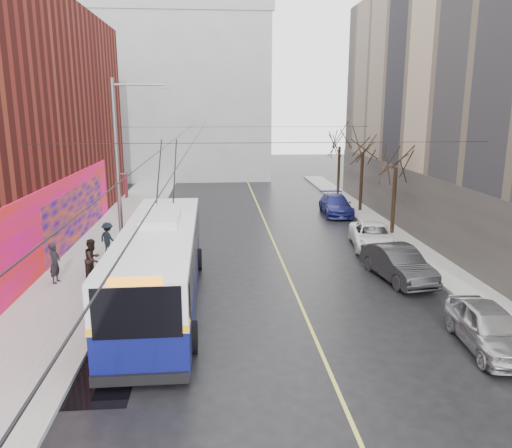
{
  "coord_description": "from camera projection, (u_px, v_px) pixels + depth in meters",
  "views": [
    {
      "loc": [
        -1.77,
        -13.21,
        7.73
      ],
      "look_at": [
        -0.03,
        8.75,
        2.56
      ],
      "focal_mm": 35.0,
      "sensor_mm": 36.0,
      "label": 1
    }
  ],
  "objects": [
    {
      "name": "pedestrian_a",
      "position": [
        55.0,
        263.0,
        21.92
      ],
      "size": [
        0.52,
        0.71,
        1.81
      ],
      "primitive_type": "imported",
      "rotation": [
        0.0,
        0.0,
        1.43
      ],
      "color": "black",
      "rests_on": "sidewalk_left"
    },
    {
      "name": "parked_car_d",
      "position": [
        336.0,
        205.0,
        36.73
      ],
      "size": [
        2.28,
        5.07,
        1.44
      ],
      "primitive_type": "imported",
      "rotation": [
        0.0,
        0.0,
        -0.05
      ],
      "color": "navy",
      "rests_on": "ground"
    },
    {
      "name": "sidewalk_left",
      "position": [
        97.0,
        259.0,
        25.74
      ],
      "size": [
        4.0,
        60.0,
        0.15
      ],
      "primitive_type": "cube",
      "color": "gray",
      "rests_on": "ground"
    },
    {
      "name": "catenary_wires",
      "position": [
        202.0,
        135.0,
        27.44
      ],
      "size": [
        18.0,
        60.0,
        0.22
      ],
      "color": "black"
    },
    {
      "name": "tree_far",
      "position": [
        340.0,
        138.0,
        43.36
      ],
      "size": [
        3.2,
        3.2,
        6.57
      ],
      "color": "black",
      "rests_on": "ground"
    },
    {
      "name": "streetlight_pole",
      "position": [
        121.0,
        172.0,
        22.85
      ],
      "size": [
        2.65,
        0.6,
        9.0
      ],
      "color": "slate",
      "rests_on": "ground"
    },
    {
      "name": "following_car",
      "position": [
        178.0,
        212.0,
        34.24
      ],
      "size": [
        2.25,
        4.5,
        1.47
      ],
      "primitive_type": "imported",
      "rotation": [
        0.0,
        0.0,
        0.12
      ],
      "color": "#A1A2A6",
      "rests_on": "ground"
    },
    {
      "name": "parked_car_c",
      "position": [
        373.0,
        236.0,
        27.96
      ],
      "size": [
        2.97,
        5.19,
        1.37
      ],
      "primitive_type": "imported",
      "rotation": [
        0.0,
        0.0,
        -0.15
      ],
      "color": "white",
      "rests_on": "ground"
    },
    {
      "name": "tree_mid",
      "position": [
        363.0,
        142.0,
        36.54
      ],
      "size": [
        3.2,
        3.2,
        6.68
      ],
      "color": "black",
      "rests_on": "ground"
    },
    {
      "name": "parked_car_a",
      "position": [
        489.0,
        327.0,
        16.26
      ],
      "size": [
        2.09,
        4.43,
        1.46
      ],
      "primitive_type": "imported",
      "rotation": [
        0.0,
        0.0,
        -0.09
      ],
      "color": "#9D9DA1",
      "rests_on": "ground"
    },
    {
      "name": "trolleybus",
      "position": [
        160.0,
        263.0,
        19.72
      ],
      "size": [
        3.17,
        13.07,
        6.16
      ],
      "rotation": [
        0.0,
        0.0,
        0.01
      ],
      "color": "#0A0D4C",
      "rests_on": "ground"
    },
    {
      "name": "parked_car_b",
      "position": [
        398.0,
        264.0,
        22.76
      ],
      "size": [
        2.32,
        4.87,
        1.54
      ],
      "primitive_type": "imported",
      "rotation": [
        0.0,
        0.0,
        0.15
      ],
      "color": "#292A2C",
      "rests_on": "ground"
    },
    {
      "name": "tree_near",
      "position": [
        397.0,
        154.0,
        29.81
      ],
      "size": [
        3.2,
        3.2,
        6.4
      ],
      "color": "black",
      "rests_on": "ground"
    },
    {
      "name": "pedestrian_c",
      "position": [
        108.0,
        238.0,
        26.33
      ],
      "size": [
        1.24,
        1.16,
        1.69
      ],
      "primitive_type": "imported",
      "rotation": [
        0.0,
        0.0,
        2.49
      ],
      "color": "black",
      "rests_on": "sidewalk_left"
    },
    {
      "name": "pigeons_flying",
      "position": [
        190.0,
        115.0,
        23.2
      ],
      "size": [
        5.33,
        4.08,
        0.71
      ],
      "color": "slate"
    },
    {
      "name": "building_far",
      "position": [
        177.0,
        95.0,
        55.86
      ],
      "size": [
        20.5,
        12.1,
        18.0
      ],
      "color": "gray",
      "rests_on": "ground"
    },
    {
      "name": "puddle",
      "position": [
        90.0,
        379.0,
        14.54
      ],
      "size": [
        2.64,
        3.14,
        0.01
      ],
      "primitive_type": "cube",
      "color": "black",
      "rests_on": "ground"
    },
    {
      "name": "ground",
      "position": [
        280.0,
        376.0,
        14.73
      ],
      "size": [
        140.0,
        140.0,
        0.0
      ],
      "primitive_type": "plane",
      "color": "black",
      "rests_on": "ground"
    },
    {
      "name": "sidewalk_right",
      "position": [
        417.0,
        252.0,
        27.05
      ],
      "size": [
        2.0,
        60.0,
        0.15
      ],
      "primitive_type": "cube",
      "color": "gray",
      "rests_on": "ground"
    },
    {
      "name": "pedestrian_b",
      "position": [
        93.0,
        259.0,
        22.32
      ],
      "size": [
        0.98,
        1.1,
        1.88
      ],
      "primitive_type": "imported",
      "rotation": [
        0.0,
        0.0,
        1.22
      ],
      "color": "black",
      "rests_on": "sidewalk_left"
    },
    {
      "name": "lane_line",
      "position": [
        275.0,
        246.0,
        28.43
      ],
      "size": [
        0.12,
        50.0,
        0.01
      ],
      "primitive_type": "cube",
      "color": "#BFB74C",
      "rests_on": "ground"
    }
  ]
}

